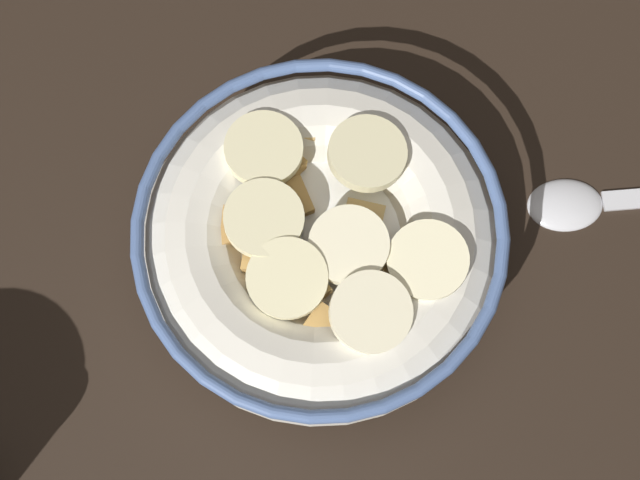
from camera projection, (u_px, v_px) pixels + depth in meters
The scene contains 3 objects.
ground_plane at pixel (320, 262), 42.75cm from camera, with size 136.65×136.65×2.00cm, color black.
cereal_bowl at pixel (320, 242), 39.22cm from camera, with size 16.56×16.56×5.44cm.
spoon at pixel (624, 198), 42.27cm from camera, with size 16.09×5.87×0.80cm.
Camera 1 is at (-3.54, -10.05, 40.42)cm, focal length 48.45 mm.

